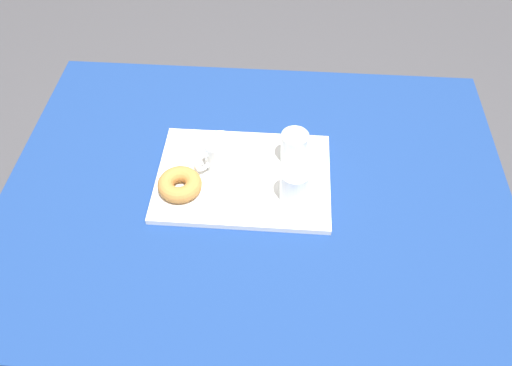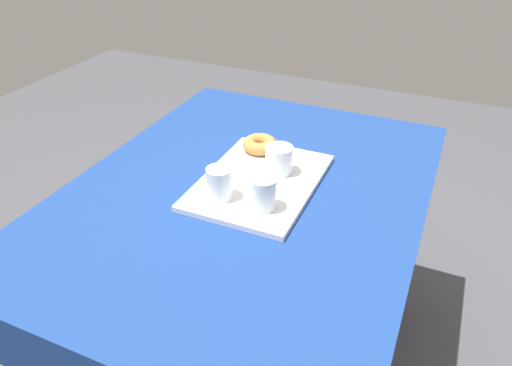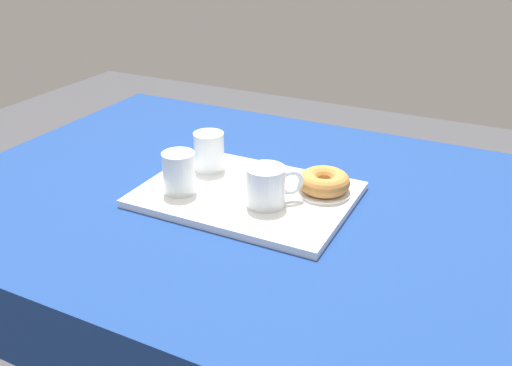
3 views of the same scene
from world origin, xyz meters
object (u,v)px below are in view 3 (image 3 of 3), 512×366
Objects in this scene: dining_table at (238,226)px; serving_tray at (247,194)px; water_glass_near at (179,174)px; water_glass_far at (209,153)px; sugar_donut_left at (324,182)px; donut_plate_left at (323,192)px; tea_mug_left at (267,187)px.

dining_table is 2.91× the size of serving_tray.
dining_table is at bearing 44.50° from water_glass_near.
water_glass_near is at bearing -88.82° from water_glass_far.
water_glass_far is at bearing 91.18° from water_glass_near.
sugar_donut_left is at bearing 0.57° from water_glass_far.
water_glass_near is at bearing -154.99° from donut_plate_left.
serving_tray is at bearing -156.86° from donut_plate_left.
water_glass_far is 0.29m from sugar_donut_left.
dining_table is at bearing 144.84° from serving_tray.
tea_mug_left is 1.17× the size of water_glass_far.
water_glass_near is 0.13m from water_glass_far.
serving_tray is at bearing 27.19° from water_glass_near.
serving_tray is 0.15m from water_glass_near.
tea_mug_left is at bearing -131.66° from donut_plate_left.
water_glass_far is (-0.10, 0.04, 0.15)m from dining_table.
serving_tray is 4.95× the size of water_glass_near.
serving_tray reaches higher than dining_table.
sugar_donut_left is (0.28, 0.13, -0.01)m from water_glass_near.
sugar_donut_left reaches higher than donut_plate_left.
water_glass_near is at bearing -152.81° from serving_tray.
donut_plate_left is (0.09, 0.10, -0.04)m from tea_mug_left.
water_glass_far is at bearing 154.41° from serving_tray.
serving_tray is at bearing -156.86° from sugar_donut_left.
serving_tray is at bearing -25.59° from water_glass_far.
sugar_donut_left is at bearing 12.07° from dining_table.
water_glass_near and water_glass_far have the same top height.
tea_mug_left is 0.20m from water_glass_near.
serving_tray is 4.95× the size of water_glass_far.
water_glass_far is 0.78× the size of donut_plate_left.
water_glass_near is (-0.09, -0.09, 0.15)m from dining_table.
tea_mug_left is 0.96× the size of sugar_donut_left.
donut_plate_left is 0.02m from sugar_donut_left.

